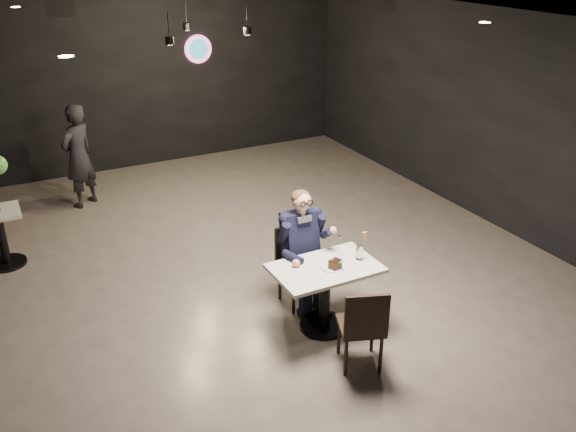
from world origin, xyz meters
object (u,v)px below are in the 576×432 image
chair_near (361,324)px  sundae_glass (359,252)px  chair_far (300,267)px  seated_man (300,247)px  main_table (325,297)px  side_table (3,241)px  passerby (78,156)px

chair_near → sundae_glass: bearing=79.6°
chair_far → seated_man: bearing=0.0°
chair_near → seated_man: size_ratio=0.64×
seated_man → chair_far: bearing=180.0°
seated_man → chair_near: bearing=-90.0°
chair_far → seated_man: size_ratio=0.64×
main_table → chair_near: 0.69m
chair_far → sundae_glass: chair_far is taller
sundae_glass → side_table: (-3.32, 3.09, -0.49)m
main_table → chair_near: (0.00, -0.68, 0.09)m
chair_near → side_table: 4.75m
seated_man → side_table: 3.88m
chair_near → passerby: size_ratio=0.57×
chair_near → side_table: bearing=148.6°
chair_far → passerby: bearing=112.4°
chair_far → side_table: size_ratio=1.35×
side_table → seated_man: bearing=-40.7°
main_table → passerby: size_ratio=0.69×
chair_far → side_table: 3.86m
main_table → sundae_glass: (0.40, -0.03, 0.46)m
chair_near → main_table: bearing=110.6°
seated_man → side_table: bearing=139.3°
main_table → chair_near: bearing=-90.0°
main_table → chair_far: bearing=90.0°
main_table → seated_man: 0.65m
chair_far → side_table: bearing=139.3°
side_table → passerby: bearing=50.1°
seated_man → passerby: passerby is taller
chair_near → passerby: passerby is taller
passerby → sundae_glass: bearing=77.0°
chair_far → sundae_glass: bearing=-55.5°
passerby → chair_near: bearing=70.5°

